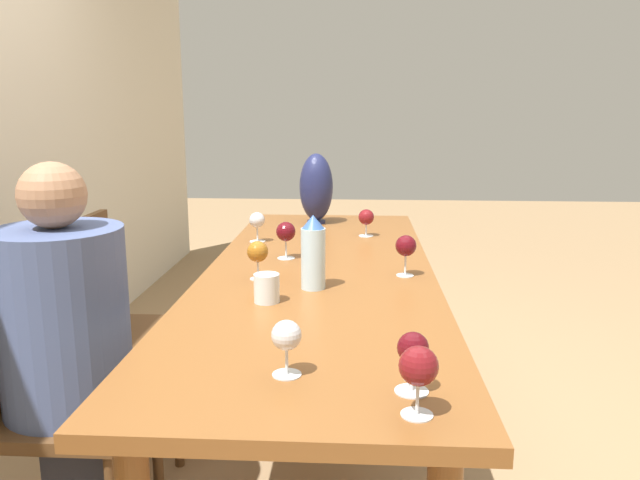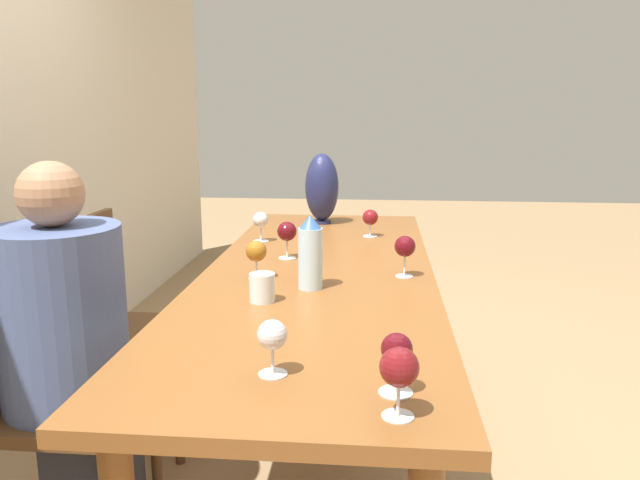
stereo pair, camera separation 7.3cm
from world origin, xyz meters
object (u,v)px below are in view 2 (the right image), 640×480
Objects in this scene: wine_glass_4 at (397,351)px; person_near at (70,349)px; wine_glass_3 at (256,252)px; wine_glass_5 at (272,337)px; water_bottle at (310,253)px; water_tumbler at (262,288)px; vase at (322,188)px; wine_glass_0 at (261,221)px; chair_near at (46,389)px; wine_glass_7 at (399,369)px; chair_far at (126,321)px; wine_glass_1 at (405,247)px; wine_glass_2 at (370,218)px; wine_glass_6 at (287,232)px.

person_near is at bearing 63.06° from wine_glass_4.
wine_glass_5 is (-0.77, -0.19, -0.01)m from wine_glass_3.
water_tumbler is at bearing 139.83° from water_bottle.
vase is 2.70× the size of wine_glass_0.
wine_glass_5 is (-1.83, -0.05, -0.09)m from vase.
chair_near reaches higher than wine_glass_3.
chair_far is at bearing 40.85° from wine_glass_7.
wine_glass_1 is 0.51m from wine_glass_3.
chair_near is (-0.10, 0.66, -0.31)m from water_tumbler.
wine_glass_4 is at bearing -151.59° from wine_glass_3.
wine_glass_0 is 0.11× the size of person_near.
vase is 1.57m from person_near.
wine_glass_3 is at bearing 98.19° from wine_glass_1.
wine_glass_3 reaches higher than water_tumbler.
vase is 1.92m from wine_glass_4.
vase is at bearing -42.97° from chair_far.
person_near reaches higher than water_bottle.
wine_glass_5 is 0.14× the size of chair_near.
wine_glass_5 is 0.84m from person_near.
person_near is at bearing 156.59° from wine_glass_0.
wine_glass_4 reaches higher than wine_glass_2.
wine_glass_7 is at bearing -160.27° from wine_glass_0.
wine_glass_0 reaches higher than wine_glass_2.
wine_glass_5 is (0.07, 0.27, -0.00)m from wine_glass_4.
wine_glass_7 is at bearing -139.15° from chair_far.
chair_far is at bearing 51.47° from water_tumbler.
wine_glass_2 is at bearing 10.72° from wine_glass_1.
chair_far reaches higher than wine_glass_1.
wine_glass_1 is at bearing -100.42° from chair_far.
person_near reaches higher than chair_near.
wine_glass_0 is at bearing 22.84° from water_bottle.
water_bottle is at bearing 17.06° from wine_glass_7.
wine_glass_1 reaches higher than wine_glass_5.
wine_glass_2 is at bearing 2.68° from wine_glass_4.
water_bottle is 0.21m from water_tumbler.
wine_glass_7 is (-1.69, -0.08, 0.01)m from wine_glass_2.
chair_near is at bearing 152.29° from wine_glass_0.
wine_glass_1 is at bearing -20.85° from wine_glass_5.
wine_glass_4 is at bearing 0.92° from wine_glass_7.
wine_glass_2 is 0.93× the size of wine_glass_3.
wine_glass_0 is 0.98× the size of wine_glass_3.
vase is 2.02m from wine_glass_7.
wine_glass_0 is 1.03× the size of wine_glass_5.
wine_glass_4 is (-1.44, -0.55, -0.00)m from wine_glass_0.
vase is at bearing 20.92° from wine_glass_1.
wine_glass_0 is at bearing -23.41° from person_near.
water_bottle is 1.67× the size of wine_glass_6.
vase reaches higher than wine_glass_5.
water_tumbler is 0.60× the size of wine_glass_6.
wine_glass_1 is at bearing -3.37° from wine_glass_4.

